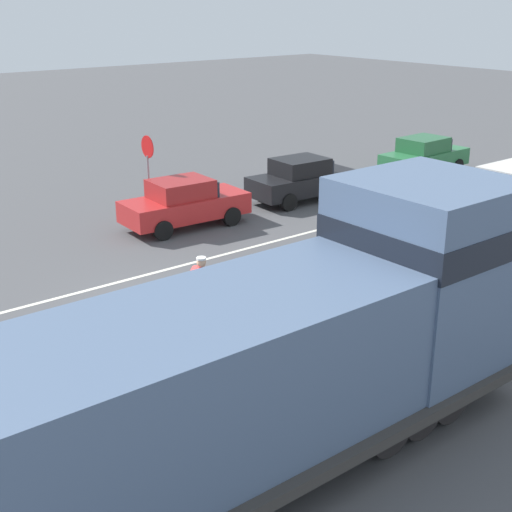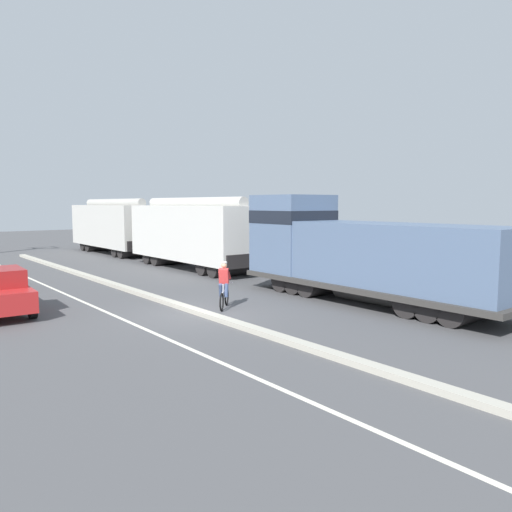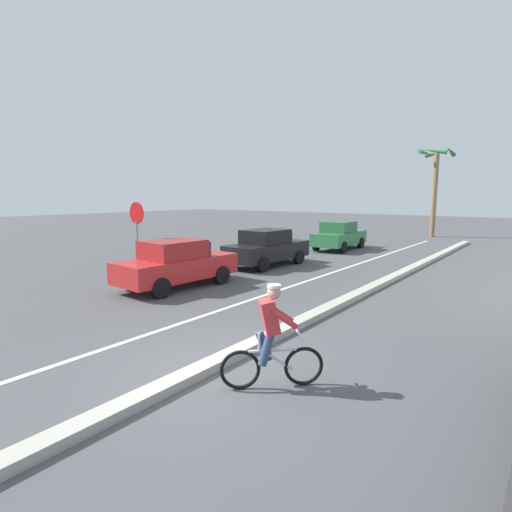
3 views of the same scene
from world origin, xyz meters
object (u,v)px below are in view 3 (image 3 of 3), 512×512
object	(u,v)px
parked_car_black	(267,248)
palm_tree_near	(435,175)
parked_car_red	(177,264)
stop_sign	(137,227)
cyclist	(271,339)
parked_car_green	(339,235)

from	to	relation	value
parked_car_black	palm_tree_near	bearing A→B (deg)	81.72
palm_tree_near	parked_car_red	bearing A→B (deg)	-96.37
parked_car_red	stop_sign	xyz separation A→B (m)	(-1.53, -0.41, 1.21)
parked_car_black	cyclist	xyz separation A→B (m)	(6.72, -9.19, 0.00)
stop_sign	palm_tree_near	distance (m)	23.86
stop_sign	cyclist	bearing A→B (deg)	-23.17
parked_car_red	palm_tree_near	xyz separation A→B (m)	(2.56, 22.95, 3.79)
cyclist	stop_sign	world-z (taller)	stop_sign
parked_car_black	cyclist	size ratio (longest dim) A/B	2.49
stop_sign	palm_tree_near	xyz separation A→B (m)	(4.10, 23.37, 2.59)
cyclist	palm_tree_near	xyz separation A→B (m)	(-4.14, 26.89, 3.79)
palm_tree_near	cyclist	bearing A→B (deg)	-81.25
cyclist	stop_sign	xyz separation A→B (m)	(-8.24, 3.52, 1.21)
parked_car_green	palm_tree_near	world-z (taller)	palm_tree_near
parked_car_green	stop_sign	size ratio (longest dim) A/B	1.48
cyclist	parked_car_green	bearing A→B (deg)	112.15
parked_car_black	parked_car_green	bearing A→B (deg)	88.58
parked_car_red	stop_sign	size ratio (longest dim) A/B	1.49
parked_car_black	stop_sign	size ratio (longest dim) A/B	1.49
parked_car_red	parked_car_green	distance (m)	12.14
parked_car_red	parked_car_black	bearing A→B (deg)	90.14
stop_sign	palm_tree_near	world-z (taller)	palm_tree_near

